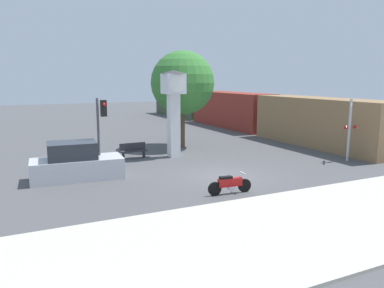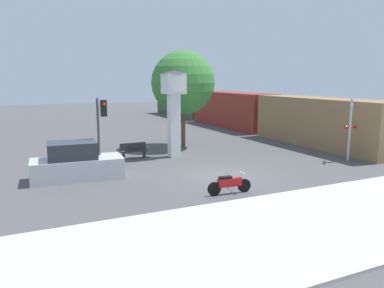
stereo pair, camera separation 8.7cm
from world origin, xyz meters
The scene contains 10 objects.
ground_plane centered at (0.00, 0.00, 0.00)m, with size 120.00×120.00×0.00m, color #4C4C4F.
sidewalk_strip centered at (0.00, -6.71, 0.05)m, with size 36.00×6.00×0.10m.
motorcycle centered at (-1.25, -2.71, 0.41)m, with size 1.95×0.42×0.86m.
clock_tower centered at (-0.44, 5.23, 3.46)m, with size 1.43×1.43×5.22m.
freight_train centered at (10.45, 16.42, 1.70)m, with size 2.80×35.87×3.40m.
traffic_light centered at (-5.29, 2.77, 2.63)m, with size 0.50×0.35×3.80m.
railroad_crossing_signal centered at (8.30, -0.14, 1.97)m, with size 0.90×0.82×3.60m.
street_tree centered at (1.46, 8.13, 4.44)m, with size 4.36×4.36×6.63m.
bench centered at (-2.81, 5.88, 0.49)m, with size 1.60×0.44×0.92m.
parked_car centered at (-6.63, 2.45, 0.75)m, with size 4.31×2.06×1.80m.
Camera 2 is at (-9.00, -15.58, 4.71)m, focal length 35.00 mm.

